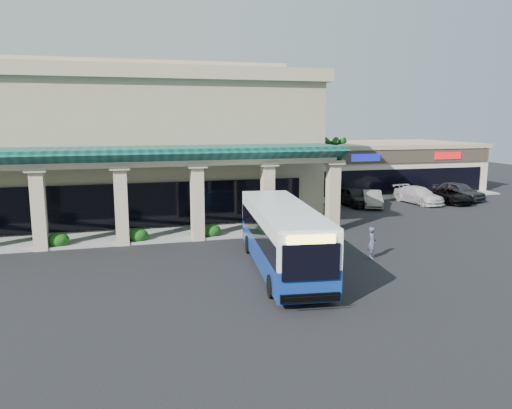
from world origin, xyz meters
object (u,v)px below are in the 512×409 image
object	(u,v)px
transit_bus	(282,238)
car_red	(418,195)
car_gray	(450,196)
car_extra	(458,191)
pedestrian	(372,243)
car_silver	(354,196)
car_white	(372,199)

from	to	relation	value
transit_bus	car_red	world-z (taller)	transit_bus
car_gray	car_extra	distance (m)	2.14
transit_bus	pedestrian	bearing A→B (deg)	14.45
car_silver	car_white	size ratio (longest dim) A/B	1.09
pedestrian	car_gray	world-z (taller)	pedestrian
transit_bus	car_gray	size ratio (longest dim) A/B	2.38
pedestrian	car_white	bearing A→B (deg)	-14.99
transit_bus	car_red	xyz separation A→B (m)	(17.93, 15.51, -0.86)
car_gray	pedestrian	bearing A→B (deg)	-134.54
transit_bus	car_silver	world-z (taller)	transit_bus
car_white	car_red	xyz separation A→B (m)	(4.88, 0.54, 0.03)
car_white	car_silver	bearing A→B (deg)	162.57
car_silver	car_red	xyz separation A→B (m)	(6.08, -0.47, -0.06)
car_red	car_silver	bearing A→B (deg)	167.05
car_red	car_white	bearing A→B (deg)	177.78
car_red	car_extra	size ratio (longest dim) A/B	1.03
transit_bus	car_gray	distance (m)	25.61
car_white	car_gray	size ratio (longest dim) A/B	0.90
car_white	car_red	distance (m)	4.90
transit_bus	car_red	size ratio (longest dim) A/B	2.24
pedestrian	car_white	xyz separation A→B (m)	(7.74, 14.27, -0.14)
transit_bus	car_white	distance (m)	19.88
car_silver	car_white	xyz separation A→B (m)	(1.20, -1.01, -0.09)
car_gray	car_red	bearing A→B (deg)	171.63
car_silver	car_gray	size ratio (longest dim) A/B	0.98
car_extra	pedestrian	bearing A→B (deg)	-150.80
car_silver	car_white	world-z (taller)	car_silver
pedestrian	car_silver	xyz separation A→B (m)	(6.54, 15.28, -0.05)
car_red	car_extra	distance (m)	4.65
pedestrian	car_white	world-z (taller)	pedestrian
transit_bus	pedestrian	size ratio (longest dim) A/B	6.70
car_silver	car_gray	xyz separation A→B (m)	(8.93, -1.03, -0.13)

